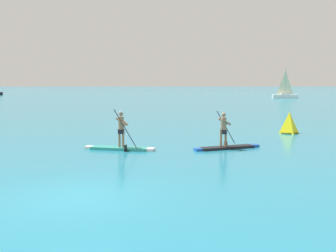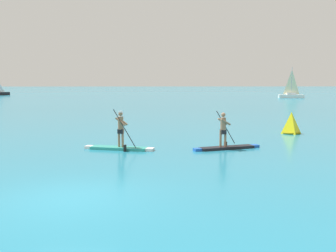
{
  "view_description": "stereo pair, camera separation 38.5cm",
  "coord_description": "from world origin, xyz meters",
  "px_view_note": "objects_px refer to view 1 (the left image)",
  "views": [
    {
      "loc": [
        2.09,
        -11.02,
        3.28
      ],
      "look_at": [
        2.98,
        9.21,
        0.98
      ],
      "focal_mm": 42.67,
      "sensor_mm": 36.0,
      "label": 1
    },
    {
      "loc": [
        2.47,
        -11.03,
        3.28
      ],
      "look_at": [
        2.98,
        9.21,
        0.98
      ],
      "focal_mm": 42.67,
      "sensor_mm": 36.0,
      "label": 2
    }
  ],
  "objects_px": {
    "paddleboarder_mid_center": "(120,143)",
    "race_marker_buoy": "(289,124)",
    "paddleboarder_far_right": "(226,141)",
    "sailboat_right_horizon": "(285,94)"
  },
  "relations": [
    {
      "from": "paddleboarder_far_right",
      "to": "race_marker_buoy",
      "type": "height_order",
      "value": "paddleboarder_far_right"
    },
    {
      "from": "paddleboarder_mid_center",
      "to": "sailboat_right_horizon",
      "type": "bearing_deg",
      "value": 78.83
    },
    {
      "from": "paddleboarder_mid_center",
      "to": "sailboat_right_horizon",
      "type": "xyz_separation_m",
      "value": [
        27.27,
        56.79,
        0.46
      ]
    },
    {
      "from": "paddleboarder_mid_center",
      "to": "race_marker_buoy",
      "type": "relative_size",
      "value": 2.54
    },
    {
      "from": "paddleboarder_far_right",
      "to": "race_marker_buoy",
      "type": "distance_m",
      "value": 7.5
    },
    {
      "from": "paddleboarder_far_right",
      "to": "sailboat_right_horizon",
      "type": "bearing_deg",
      "value": 49.6
    },
    {
      "from": "paddleboarder_far_right",
      "to": "sailboat_right_horizon",
      "type": "height_order",
      "value": "sailboat_right_horizon"
    },
    {
      "from": "paddleboarder_mid_center",
      "to": "paddleboarder_far_right",
      "type": "height_order",
      "value": "paddleboarder_mid_center"
    },
    {
      "from": "race_marker_buoy",
      "to": "sailboat_right_horizon",
      "type": "distance_m",
      "value": 53.99
    },
    {
      "from": "paddleboarder_mid_center",
      "to": "sailboat_right_horizon",
      "type": "height_order",
      "value": "sailboat_right_horizon"
    }
  ]
}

